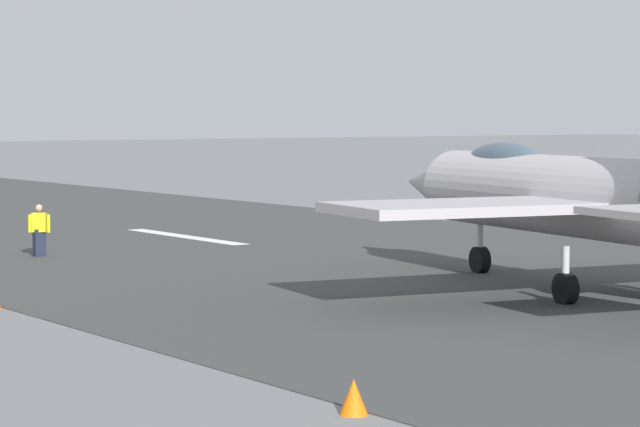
{
  "coord_description": "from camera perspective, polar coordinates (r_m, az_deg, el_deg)",
  "views": [
    {
      "loc": [
        -21.96,
        25.88,
        4.55
      ],
      "look_at": [
        6.04,
        6.72,
        2.2
      ],
      "focal_mm": 81.51,
      "sensor_mm": 36.0,
      "label": 1
    }
  ],
  "objects": [
    {
      "name": "marker_cone_near",
      "position": [
        22.06,
        1.33,
        -7.21
      ],
      "size": [
        0.44,
        0.44,
        0.55
      ],
      "primitive_type": "cone",
      "color": "orange",
      "rests_on": "ground"
    },
    {
      "name": "crew_person",
      "position": [
        46.71,
        -10.96,
        -0.67
      ],
      "size": [
        0.48,
        0.59,
        1.67
      ],
      "color": "#1E2338",
      "rests_on": "ground"
    },
    {
      "name": "fighter_jet",
      "position": [
        37.37,
        10.02,
        0.76
      ],
      "size": [
        17.58,
        14.39,
        5.7
      ],
      "color": "#AEA8AD",
      "rests_on": "ground"
    }
  ]
}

